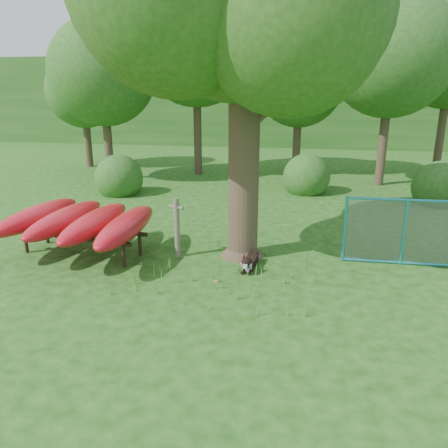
# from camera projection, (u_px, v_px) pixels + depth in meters

# --- Properties ---
(ground) EXTENTS (80.00, 80.00, 0.00)m
(ground) POSITION_uv_depth(u_px,v_px,m) (204.00, 288.00, 8.82)
(ground) COLOR #16470E
(ground) RESTS_ON ground
(wooden_post) EXTENTS (0.39, 0.20, 1.44)m
(wooden_post) POSITION_uv_depth(u_px,v_px,m) (177.00, 226.00, 10.26)
(wooden_post) COLOR brown
(wooden_post) RESTS_ON ground
(kayak_rack) EXTENTS (3.39, 3.56, 1.09)m
(kayak_rack) POSITION_uv_depth(u_px,v_px,m) (80.00, 221.00, 10.38)
(kayak_rack) COLOR black
(kayak_rack) RESTS_ON ground
(husky_dog) EXTENTS (0.32, 0.98, 0.44)m
(husky_dog) POSITION_uv_depth(u_px,v_px,m) (249.00, 263.00, 9.70)
(husky_dog) COLOR black
(husky_dog) RESTS_ON ground
(fence_section) EXTENTS (2.66, 0.10, 2.59)m
(fence_section) POSITION_uv_depth(u_px,v_px,m) (404.00, 232.00, 9.78)
(fence_section) COLOR teal
(fence_section) RESTS_ON ground
(wildflower_clump) EXTENTS (0.09, 0.08, 0.20)m
(wildflower_clump) POSITION_uv_depth(u_px,v_px,m) (215.00, 282.00, 8.70)
(wildflower_clump) COLOR #4A9731
(wildflower_clump) RESTS_ON ground
(bg_tree_a) EXTENTS (4.40, 4.40, 6.70)m
(bg_tree_a) POSITION_uv_depth(u_px,v_px,m) (103.00, 72.00, 17.99)
(bg_tree_a) COLOR #3B2D20
(bg_tree_a) RESTS_ON ground
(bg_tree_b) EXTENTS (5.20, 5.20, 8.22)m
(bg_tree_b) POSITION_uv_depth(u_px,v_px,m) (196.00, 46.00, 18.93)
(bg_tree_b) COLOR #3B2D20
(bg_tree_b) RESTS_ON ground
(bg_tree_c) EXTENTS (4.00, 4.00, 6.12)m
(bg_tree_c) POSITION_uv_depth(u_px,v_px,m) (300.00, 83.00, 19.55)
(bg_tree_c) COLOR #3B2D20
(bg_tree_c) RESTS_ON ground
(bg_tree_d) EXTENTS (4.80, 4.80, 7.50)m
(bg_tree_d) POSITION_uv_depth(u_px,v_px,m) (392.00, 55.00, 16.78)
(bg_tree_d) COLOR #3B2D20
(bg_tree_d) RESTS_ON ground
(bg_tree_f) EXTENTS (3.60, 3.60, 5.55)m
(bg_tree_f) POSITION_uv_depth(u_px,v_px,m) (83.00, 91.00, 21.46)
(bg_tree_f) COLOR #3B2D20
(bg_tree_f) RESTS_ON ground
(shrub_left) EXTENTS (1.80, 1.80, 1.80)m
(shrub_left) POSITION_uv_depth(u_px,v_px,m) (120.00, 194.00, 16.72)
(shrub_left) COLOR #22531A
(shrub_left) RESTS_ON ground
(shrub_right) EXTENTS (1.80, 1.80, 1.80)m
(shrub_right) POSITION_uv_depth(u_px,v_px,m) (436.00, 204.00, 15.22)
(shrub_right) COLOR #22531A
(shrub_right) RESTS_ON ground
(shrub_mid) EXTENTS (1.80, 1.80, 1.80)m
(shrub_mid) POSITION_uv_depth(u_px,v_px,m) (306.00, 192.00, 16.93)
(shrub_mid) COLOR #22531A
(shrub_mid) RESTS_ON ground
(wooded_hillside) EXTENTS (80.00, 12.00, 6.00)m
(wooded_hillside) POSITION_uv_depth(u_px,v_px,m) (283.00, 100.00, 34.22)
(wooded_hillside) COLOR #22531A
(wooded_hillside) RESTS_ON ground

